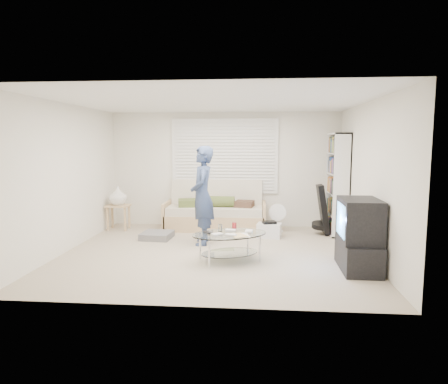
# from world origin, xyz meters

# --- Properties ---
(ground) EXTENTS (5.00, 5.00, 0.00)m
(ground) POSITION_xyz_m (0.00, 0.00, 0.00)
(ground) COLOR tan
(ground) RESTS_ON ground
(room_shell) EXTENTS (5.02, 4.52, 2.51)m
(room_shell) POSITION_xyz_m (0.00, 0.48, 1.63)
(room_shell) COLOR white
(room_shell) RESTS_ON ground
(window_blinds) EXTENTS (2.32, 0.08, 1.62)m
(window_blinds) POSITION_xyz_m (0.00, 2.20, 1.55)
(window_blinds) COLOR silver
(window_blinds) RESTS_ON ground
(futon_sofa) EXTENTS (2.14, 0.86, 1.05)m
(futon_sofa) POSITION_xyz_m (-0.17, 1.87, 0.34)
(futon_sofa) COLOR tan
(futon_sofa) RESTS_ON ground
(grey_floor_pillow) EXTENTS (0.60, 0.60, 0.13)m
(grey_floor_pillow) POSITION_xyz_m (-1.20, 0.90, 0.06)
(grey_floor_pillow) COLOR slate
(grey_floor_pillow) RESTS_ON ground
(side_table) EXTENTS (0.47, 0.38, 0.93)m
(side_table) POSITION_xyz_m (-2.22, 1.63, 0.69)
(side_table) COLOR tan
(side_table) RESTS_ON ground
(bookshelf) EXTENTS (0.32, 0.86, 2.03)m
(bookshelf) POSITION_xyz_m (2.32, 1.62, 1.02)
(bookshelf) COLOR white
(bookshelf) RESTS_ON ground
(guitar_case) EXTENTS (0.36, 0.37, 0.99)m
(guitar_case) POSITION_xyz_m (2.03, 1.52, 0.44)
(guitar_case) COLOR black
(guitar_case) RESTS_ON ground
(floor_fan) EXTENTS (0.36, 0.24, 0.59)m
(floor_fan) POSITION_xyz_m (1.14, 1.70, 0.35)
(floor_fan) COLOR white
(floor_fan) RESTS_ON ground
(storage_bin) EXTENTS (0.51, 0.40, 0.32)m
(storage_bin) POSITION_xyz_m (0.96, 1.19, 0.14)
(storage_bin) COLOR white
(storage_bin) RESTS_ON ground
(tv_unit) EXTENTS (0.54, 0.97, 1.04)m
(tv_unit) POSITION_xyz_m (2.20, -0.72, 0.51)
(tv_unit) COLOR black
(tv_unit) RESTS_ON ground
(coffee_table) EXTENTS (1.39, 1.18, 0.56)m
(coffee_table) POSITION_xyz_m (0.31, -0.45, 0.36)
(coffee_table) COLOR silver
(coffee_table) RESTS_ON ground
(standing_person) EXTENTS (0.51, 0.70, 1.79)m
(standing_person) POSITION_xyz_m (-0.27, 0.58, 0.89)
(standing_person) COLOR navy
(standing_person) RESTS_ON ground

